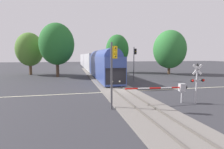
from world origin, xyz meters
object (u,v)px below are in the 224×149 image
(maple_right_background, at_px, (170,49))
(pine_left_background, at_px, (30,49))
(commuter_train, at_px, (92,61))
(crossing_gate_near, at_px, (175,88))
(crossing_signal_mast, at_px, (197,79))
(oak_behind_train, at_px, (57,44))
(traffic_signal_far_side, at_px, (135,58))
(elm_centre_background, at_px, (117,50))
(traffic_signal_median, at_px, (113,65))

(maple_right_background, relative_size, pine_left_background, 1.08)
(pine_left_background, bearing_deg, commuter_train, 26.02)
(pine_left_background, bearing_deg, maple_right_background, -10.55)
(crossing_gate_near, height_order, maple_right_background, maple_right_background)
(crossing_gate_near, relative_size, crossing_signal_mast, 1.63)
(oak_behind_train, bearing_deg, traffic_signal_far_side, -32.32)
(crossing_gate_near, bearing_deg, maple_right_background, 60.46)
(commuter_train, xyz_separation_m, pine_left_background, (-14.78, -7.21, 3.03))
(pine_left_background, bearing_deg, traffic_signal_far_side, -35.25)
(traffic_signal_far_side, height_order, oak_behind_train, oak_behind_train)
(commuter_train, bearing_deg, crossing_signal_mast, -81.73)
(commuter_train, distance_m, oak_behind_train, 15.76)
(traffic_signal_far_side, height_order, maple_right_background, maple_right_background)
(crossing_gate_near, distance_m, elm_centre_background, 30.69)
(crossing_signal_mast, bearing_deg, traffic_signal_far_side, 90.70)
(crossing_signal_mast, bearing_deg, crossing_gate_near, 163.15)
(crossing_signal_mast, relative_size, traffic_signal_median, 0.68)
(commuter_train, relative_size, crossing_gate_near, 10.13)
(pine_left_background, height_order, elm_centre_background, elm_centre_background)
(oak_behind_train, height_order, pine_left_background, oak_behind_train)
(commuter_train, bearing_deg, oak_behind_train, -123.60)
(commuter_train, relative_size, oak_behind_train, 5.58)
(maple_right_background, bearing_deg, commuter_train, 142.12)
(commuter_train, distance_m, crossing_signal_mast, 37.45)
(traffic_signal_median, distance_m, elm_centre_background, 31.94)
(traffic_signal_far_side, relative_size, oak_behind_train, 0.54)
(crossing_gate_near, height_order, crossing_signal_mast, crossing_signal_mast)
(maple_right_background, bearing_deg, crossing_gate_near, -119.54)
(traffic_signal_median, height_order, traffic_signal_far_side, traffic_signal_far_side)
(traffic_signal_far_side, relative_size, pine_left_background, 0.62)
(traffic_signal_median, height_order, maple_right_background, maple_right_background)
(crossing_signal_mast, xyz_separation_m, oak_behind_train, (-13.82, 24.36, 4.45))
(crossing_gate_near, relative_size, elm_centre_background, 0.62)
(traffic_signal_median, xyz_separation_m, traffic_signal_far_side, (7.57, 15.67, 0.30))
(maple_right_background, relative_size, elm_centre_background, 1.05)
(traffic_signal_far_side, bearing_deg, commuter_train, 103.68)
(oak_behind_train, xyz_separation_m, pine_left_background, (-6.34, 5.49, -0.95))
(crossing_gate_near, height_order, traffic_signal_median, traffic_signal_median)
(crossing_signal_mast, height_order, oak_behind_train, oak_behind_train)
(traffic_signal_far_side, relative_size, elm_centre_background, 0.60)
(crossing_gate_near, bearing_deg, elm_centre_background, 85.44)
(traffic_signal_far_side, relative_size, maple_right_background, 0.57)
(traffic_signal_median, height_order, pine_left_background, pine_left_background)
(oak_behind_train, height_order, maple_right_background, oak_behind_train)
(traffic_signal_median, xyz_separation_m, maple_right_background, (19.22, 23.89, 2.21))
(crossing_signal_mast, xyz_separation_m, traffic_signal_median, (-7.76, 0.07, 1.37))
(crossing_gate_near, bearing_deg, traffic_signal_median, -175.42)
(crossing_signal_mast, relative_size, pine_left_background, 0.39)
(commuter_train, bearing_deg, crossing_gate_near, -84.40)
(crossing_signal_mast, distance_m, traffic_signal_far_side, 15.83)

